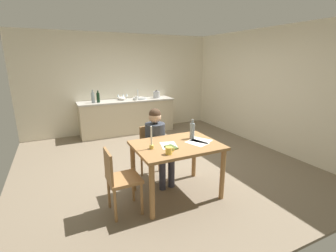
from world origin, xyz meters
TOP-DOWN VIEW (x-y plane):
  - ground_plane at (0.00, 0.00)m, footprint 5.20×5.20m
  - wall_back at (0.00, 2.60)m, footprint 5.20×0.12m
  - wall_right at (2.60, 0.00)m, footprint 0.12×5.20m
  - kitchen_counter at (0.00, 2.24)m, footprint 2.50×0.64m
  - dining_table at (-0.24, -1.09)m, footprint 1.18×0.88m
  - chair_at_table at (-0.33, -0.41)m, footprint 0.43×0.43m
  - person_seated at (-0.32, -0.56)m, footprint 0.35×0.61m
  - chair_side_empty at (-1.10, -1.17)m, footprint 0.41×0.41m
  - coffee_mug at (-0.50, -1.38)m, footprint 0.12×0.08m
  - candlestick at (-0.63, -1.11)m, footprint 0.06×0.06m
  - book_magazine at (-0.39, -1.20)m, footprint 0.14×0.19m
  - paper_letter at (0.15, -1.10)m, footprint 0.33×0.36m
  - paper_bill at (0.04, -1.17)m, footprint 0.30×0.35m
  - paper_envelope at (-0.37, -1.09)m, footprint 0.28×0.34m
  - wine_bottle_on_table at (0.08, -0.97)m, footprint 0.07×0.07m
  - sink_unit at (0.37, 2.24)m, footprint 0.36×0.36m
  - bottle_oil at (-0.86, 2.19)m, footprint 0.08×0.08m
  - bottle_vinegar at (-0.74, 2.17)m, footprint 0.08×0.08m
  - mixing_bowl at (-0.12, 2.29)m, footprint 0.20×0.20m
  - stovetop_kettle at (0.86, 2.24)m, footprint 0.18×0.18m
  - wine_glass_near_sink at (0.05, 2.39)m, footprint 0.07×0.07m
  - wine_glass_by_kettle at (-0.05, 2.39)m, footprint 0.07×0.07m
  - wine_glass_back_left at (-0.18, 2.39)m, footprint 0.07×0.07m
  - teacup_on_counter at (0.22, 2.09)m, footprint 0.13×0.09m

SIDE VIEW (x-z plane):
  - ground_plane at x=0.00m, z-range -0.04..0.00m
  - kitchen_counter at x=0.00m, z-range 0.00..0.90m
  - chair_at_table at x=-0.33m, z-range 0.05..0.92m
  - chair_side_empty at x=-1.10m, z-range 0.05..0.93m
  - dining_table at x=-0.24m, z-range 0.27..1.06m
  - person_seated at x=-0.32m, z-range 0.08..1.28m
  - paper_letter at x=0.15m, z-range 0.79..0.79m
  - paper_bill at x=0.04m, z-range 0.79..0.79m
  - paper_envelope at x=-0.37m, z-range 0.79..0.79m
  - book_magazine at x=-0.39m, z-range 0.79..0.81m
  - coffee_mug at x=-0.50m, z-range 0.79..0.88m
  - candlestick at x=-0.63m, z-range 0.72..1.03m
  - wine_bottle_on_table at x=0.08m, z-range 0.76..1.05m
  - sink_unit at x=0.37m, z-range 0.80..1.04m
  - mixing_bowl at x=-0.12m, z-range 0.90..0.99m
  - teacup_on_counter at x=0.22m, z-range 0.90..1.01m
  - stovetop_kettle at x=0.86m, z-range 0.89..1.11m
  - wine_glass_near_sink at x=0.05m, z-range 0.93..1.09m
  - wine_glass_by_kettle at x=-0.05m, z-range 0.93..1.09m
  - wine_glass_back_left at x=-0.18m, z-range 0.93..1.09m
  - bottle_vinegar at x=-0.74m, z-range 0.88..1.17m
  - bottle_oil at x=-0.86m, z-range 0.88..1.19m
  - wall_back at x=0.00m, z-range 0.00..2.60m
  - wall_right at x=2.60m, z-range 0.00..2.60m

